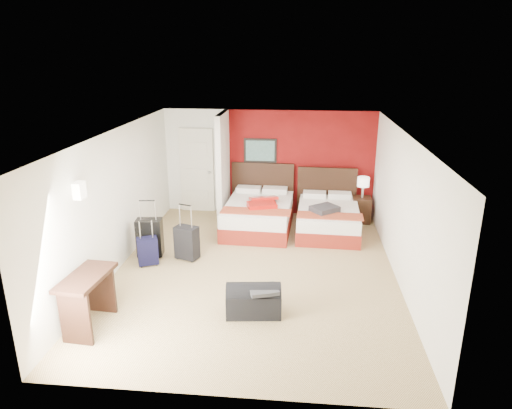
# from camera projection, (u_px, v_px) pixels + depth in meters

# --- Properties ---
(ground) EXTENTS (6.50, 6.50, 0.00)m
(ground) POSITION_uv_depth(u_px,v_px,m) (255.00, 271.00, 8.42)
(ground) COLOR tan
(ground) RESTS_ON ground
(room_walls) EXTENTS (5.02, 6.52, 2.50)m
(room_walls) POSITION_uv_depth(u_px,v_px,m) (194.00, 181.00, 9.49)
(room_walls) COLOR white
(room_walls) RESTS_ON ground
(red_accent_panel) EXTENTS (3.50, 0.04, 2.50)m
(red_accent_panel) POSITION_uv_depth(u_px,v_px,m) (300.00, 163.00, 11.00)
(red_accent_panel) COLOR maroon
(red_accent_panel) RESTS_ON ground
(partition_wall) EXTENTS (0.12, 1.20, 2.50)m
(partition_wall) POSITION_uv_depth(u_px,v_px,m) (223.00, 168.00, 10.58)
(partition_wall) COLOR silver
(partition_wall) RESTS_ON ground
(entry_door) EXTENTS (0.82, 0.06, 2.05)m
(entry_door) POSITION_uv_depth(u_px,v_px,m) (197.00, 170.00, 11.28)
(entry_door) COLOR silver
(entry_door) RESTS_ON ground
(bed_left) EXTENTS (1.51, 2.10, 0.61)m
(bed_left) POSITION_uv_depth(u_px,v_px,m) (259.00, 216.00, 10.31)
(bed_left) COLOR silver
(bed_left) RESTS_ON ground
(bed_right) EXTENTS (1.39, 1.93, 0.56)m
(bed_right) POSITION_uv_depth(u_px,v_px,m) (328.00, 220.00, 10.13)
(bed_right) COLOR white
(bed_right) RESTS_ON ground
(red_suitcase_open) EXTENTS (0.82, 0.97, 0.10)m
(red_suitcase_open) POSITION_uv_depth(u_px,v_px,m) (263.00, 202.00, 10.09)
(red_suitcase_open) COLOR #B6160F
(red_suitcase_open) RESTS_ON bed_left
(jacket_bundle) EXTENTS (0.68, 0.66, 0.13)m
(jacket_bundle) POSITION_uv_depth(u_px,v_px,m) (325.00, 209.00, 9.75)
(jacket_bundle) COLOR #38383D
(jacket_bundle) RESTS_ON bed_right
(nightstand) EXTENTS (0.44, 0.44, 0.59)m
(nightstand) POSITION_uv_depth(u_px,v_px,m) (361.00, 210.00, 10.73)
(nightstand) COLOR #321C10
(nightstand) RESTS_ON ground
(table_lamp) EXTENTS (0.32, 0.32, 0.48)m
(table_lamp) POSITION_uv_depth(u_px,v_px,m) (363.00, 187.00, 10.56)
(table_lamp) COLOR silver
(table_lamp) RESTS_ON nightstand
(suitcase_black) EXTENTS (0.51, 0.35, 0.72)m
(suitcase_black) POSITION_uv_depth(u_px,v_px,m) (150.00, 239.00, 8.91)
(suitcase_black) COLOR black
(suitcase_black) RESTS_ON ground
(suitcase_charcoal) EXTENTS (0.49, 0.39, 0.63)m
(suitcase_charcoal) POSITION_uv_depth(u_px,v_px,m) (187.00, 244.00, 8.79)
(suitcase_charcoal) COLOR black
(suitcase_charcoal) RESTS_ON ground
(suitcase_navy) EXTENTS (0.43, 0.35, 0.51)m
(suitcase_navy) POSITION_uv_depth(u_px,v_px,m) (148.00, 252.00, 8.56)
(suitcase_navy) COLOR black
(suitcase_navy) RESTS_ON ground
(duffel_bag) EXTENTS (0.86, 0.52, 0.42)m
(duffel_bag) POSITION_uv_depth(u_px,v_px,m) (253.00, 301.00, 6.97)
(duffel_bag) COLOR black
(duffel_bag) RESTS_ON ground
(jacket_draped) EXTENTS (0.51, 0.47, 0.06)m
(jacket_draped) POSITION_uv_depth(u_px,v_px,m) (263.00, 290.00, 6.84)
(jacket_draped) COLOR #36373B
(jacket_draped) RESTS_ON duffel_bag
(desk) EXTENTS (0.57, 1.02, 0.82)m
(desk) POSITION_uv_depth(u_px,v_px,m) (89.00, 301.00, 6.59)
(desk) COLOR black
(desk) RESTS_ON ground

